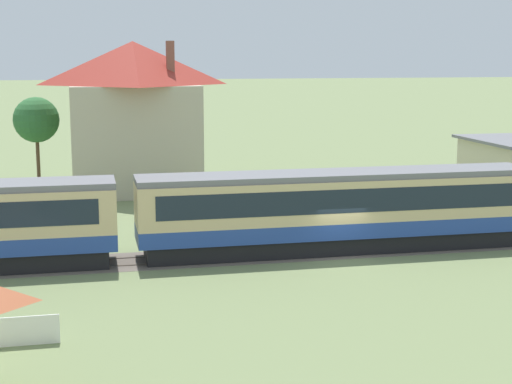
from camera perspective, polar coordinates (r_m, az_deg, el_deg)
name	(u,v)px	position (r m, az deg, el deg)	size (l,w,h in m)	color
ground_plane	(341,258)	(39.29, 6.22, -4.82)	(600.00, 600.00, 0.00)	#707F51
passenger_train	(131,216)	(38.40, -9.05, -1.73)	(85.42, 3.08, 4.12)	#234293
railway_track	(53,266)	(38.90, -14.57, -5.22)	(153.40, 3.60, 0.04)	#665B51
station_house_red_roof	(134,115)	(58.36, -8.83, 5.58)	(9.77, 8.80, 10.97)	#BCB293
yard_tree_0	(36,120)	(60.79, -15.69, 5.06)	(3.39, 3.39, 6.92)	brown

